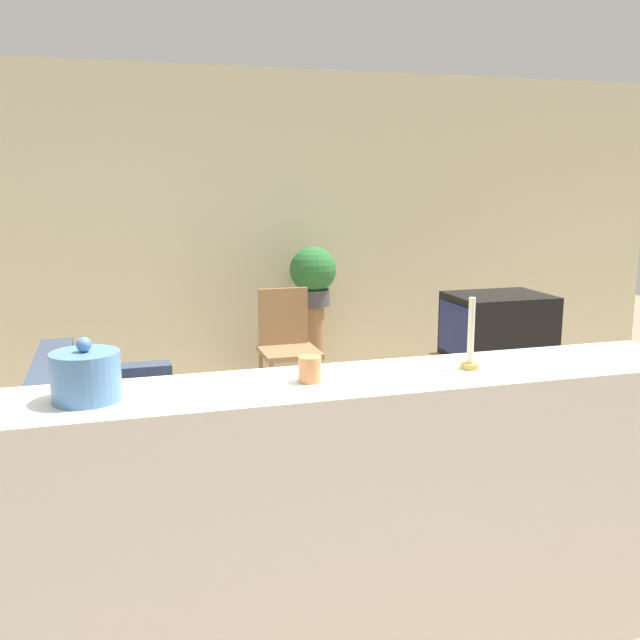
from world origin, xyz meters
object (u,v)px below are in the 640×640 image
at_px(wooden_chair, 287,342).
at_px(couch, 104,448).
at_px(potted_plant, 313,274).
at_px(decorative_bowl, 86,376).
at_px(television, 497,326).

bearing_deg(wooden_chair, couch, -137.19).
xyz_separation_m(couch, potted_plant, (1.74, 1.76, 0.70)).
height_order(wooden_chair, decorative_bowl, decorative_bowl).
bearing_deg(television, couch, -169.85).
height_order(television, potted_plant, potted_plant).
height_order(wooden_chair, potted_plant, potted_plant).
relative_size(couch, decorative_bowl, 7.51).
bearing_deg(wooden_chair, decorative_bowl, -114.63).
bearing_deg(decorative_bowl, wooden_chair, 65.37).
distance_m(television, wooden_chair, 1.61).
bearing_deg(television, decorative_bowl, -141.06).
xyz_separation_m(couch, decorative_bowl, (-0.00, -1.75, 0.90)).
xyz_separation_m(wooden_chair, potted_plant, (0.35, 0.47, 0.46)).
bearing_deg(wooden_chair, television, -29.68).
distance_m(television, decorative_bowl, 3.60).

